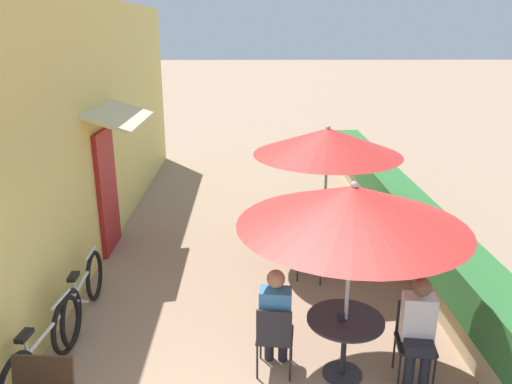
{
  "coord_description": "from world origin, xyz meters",
  "views": [
    {
      "loc": [
        0.02,
        -2.91,
        3.69
      ],
      "look_at": [
        0.15,
        5.27,
        1.0
      ],
      "focal_mm": 35.0,
      "sensor_mm": 36.0,
      "label": 1
    }
  ],
  "objects": [
    {
      "name": "patio_umbrella_near",
      "position": [
        1.06,
        1.74,
        2.01
      ],
      "size": [
        2.34,
        2.34,
        2.26
      ],
      "color": "#B7B7BC",
      "rests_on": "ground_plane"
    },
    {
      "name": "seated_patron_near_right",
      "position": [
        0.31,
        1.88,
        0.69
      ],
      "size": [
        0.37,
        0.44,
        1.25
      ],
      "rotation": [
        0.0,
        0.0,
        12.44
      ],
      "color": "#23232D",
      "rests_on": "ground_plane"
    },
    {
      "name": "cafe_chair_near_right",
      "position": [
        0.3,
        1.77,
        0.52
      ],
      "size": [
        0.45,
        0.45,
        0.87
      ],
      "rotation": [
        0.0,
        0.0,
        12.44
      ],
      "color": "#232328",
      "rests_on": "ground_plane"
    },
    {
      "name": "coffee_cup_near",
      "position": [
        1.01,
        1.72,
        0.76
      ],
      "size": [
        0.07,
        0.07,
        0.09
      ],
      "color": "#232328",
      "rests_on": "patio_table_near"
    },
    {
      "name": "patio_umbrella_mid",
      "position": [
        1.26,
        4.72,
        2.01
      ],
      "size": [
        2.34,
        2.34,
        2.26
      ],
      "color": "#B7B7BC",
      "rests_on": "ground_plane"
    },
    {
      "name": "patio_table_near",
      "position": [
        1.06,
        1.74,
        0.54
      ],
      "size": [
        0.84,
        0.84,
        0.72
      ],
      "color": "#28282D",
      "rests_on": "ground_plane"
    },
    {
      "name": "planter_hedge",
      "position": [
        2.75,
        5.68,
        0.54
      ],
      "size": [
        0.6,
        10.57,
        1.01
      ],
      "color": "tan",
      "rests_on": "ground_plane"
    },
    {
      "name": "bicycle_leaning",
      "position": [
        -2.2,
        1.69,
        0.37
      ],
      "size": [
        0.23,
        1.78,
        0.8
      ],
      "rotation": [
        0.0,
        0.0,
        -0.1
      ],
      "color": "black",
      "rests_on": "ground_plane"
    },
    {
      "name": "coffee_cup_mid",
      "position": [
        1.41,
        4.71,
        0.76
      ],
      "size": [
        0.07,
        0.07,
        0.09
      ],
      "color": "#B73D3D",
      "rests_on": "patio_table_mid"
    },
    {
      "name": "patio_table_mid",
      "position": [
        1.26,
        4.72,
        0.54
      ],
      "size": [
        0.84,
        0.84,
        0.72
      ],
      "color": "#28282D",
      "rests_on": "ground_plane"
    },
    {
      "name": "cafe_chair_mid_right",
      "position": [
        1.06,
        3.98,
        0.52
      ],
      "size": [
        0.52,
        0.52,
        0.87
      ],
      "rotation": [
        0.0,
        0.0,
        7.49
      ],
      "color": "#232328",
      "rests_on": "ground_plane"
    },
    {
      "name": "cafe_facade_wall",
      "position": [
        -2.54,
        5.65,
        2.09
      ],
      "size": [
        0.98,
        11.57,
        4.2
      ],
      "color": "#E0CC6B",
      "rests_on": "ground_plane"
    },
    {
      "name": "cafe_chair_mid_back",
      "position": [
        2.0,
        4.91,
        0.52
      ],
      "size": [
        0.46,
        0.46,
        0.87
      ],
      "rotation": [
        0.0,
        0.0,
        9.58
      ],
      "color": "#232328",
      "rests_on": "ground_plane"
    },
    {
      "name": "bicycle_second",
      "position": [
        -2.16,
        2.92,
        0.37
      ],
      "size": [
        0.12,
        1.79,
        0.8
      ],
      "rotation": [
        0.0,
        0.0,
        0.03
      ],
      "color": "black",
      "rests_on": "ground_plane"
    },
    {
      "name": "cafe_chair_mid_left",
      "position": [
        0.73,
        5.26,
        0.52
      ],
      "size": [
        0.56,
        0.56,
        0.87
      ],
      "rotation": [
        0.0,
        0.0,
        5.39
      ],
      "color": "#232328",
      "rests_on": "ground_plane"
    },
    {
      "name": "seated_patron_near_left",
      "position": [
        1.81,
        1.61,
        0.69
      ],
      "size": [
        0.37,
        0.44,
        1.25
      ],
      "rotation": [
        0.0,
        0.0,
        9.29
      ],
      "color": "#23232D",
      "rests_on": "ground_plane"
    },
    {
      "name": "cafe_chair_near_left",
      "position": [
        1.82,
        1.72,
        0.52
      ],
      "size": [
        0.45,
        0.45,
        0.87
      ],
      "rotation": [
        0.0,
        0.0,
        9.29
      ],
      "color": "#232328",
      "rests_on": "ground_plane"
    }
  ]
}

